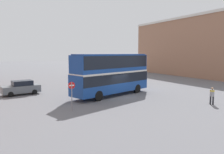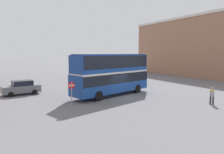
% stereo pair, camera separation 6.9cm
% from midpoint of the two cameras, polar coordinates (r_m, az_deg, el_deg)
% --- Properties ---
extents(ground_plane, '(240.00, 240.00, 0.00)m').
position_cam_midpoint_polar(ground_plane, '(25.13, 2.06, -5.14)').
color(ground_plane, slate).
extents(building_row_right, '(10.91, 34.97, 12.67)m').
position_cam_midpoint_polar(building_row_right, '(52.02, 22.80, 7.29)').
color(building_row_right, '#9E7056').
rests_on(building_row_right, ground_plane).
extents(double_decker_bus, '(10.78, 5.56, 4.86)m').
position_cam_midpoint_polar(double_decker_bus, '(25.44, -0.08, 1.35)').
color(double_decker_bus, '#194293').
rests_on(double_decker_bus, ground_plane).
extents(pedestrian_foreground, '(0.50, 0.50, 1.70)m').
position_cam_midpoint_polar(pedestrian_foreground, '(23.23, 24.60, -4.05)').
color(pedestrian_foreground, '#232328').
rests_on(pedestrian_foreground, ground_plane).
extents(parked_car_kerb_near, '(4.50, 2.41, 1.69)m').
position_cam_midpoint_polar(parked_car_kerb_near, '(28.43, -22.68, -2.58)').
color(parked_car_kerb_near, slate).
rests_on(parked_car_kerb_near, ground_plane).
extents(parked_car_kerb_far, '(4.41, 2.44, 1.49)m').
position_cam_midpoint_polar(parked_car_kerb_far, '(41.34, -5.65, 0.40)').
color(parked_car_kerb_far, maroon).
rests_on(parked_car_kerb_far, ground_plane).
extents(no_entry_sign, '(0.59, 0.08, 2.53)m').
position_cam_midpoint_polar(no_entry_sign, '(18.98, -10.58, -3.81)').
color(no_entry_sign, gray).
rests_on(no_entry_sign, ground_plane).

